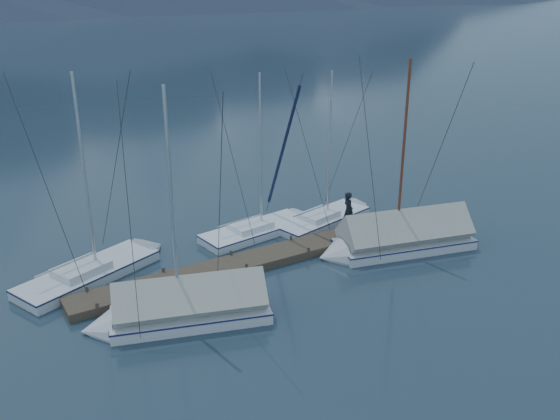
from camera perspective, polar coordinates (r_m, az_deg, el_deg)
The scene contains 9 objects.
ground at distance 24.08m, azimuth 2.48°, elevation -6.37°, with size 1000.00×1000.00×0.00m, color #152431.
dock at distance 25.54m, azimuth 0.00°, elevation -4.38°, with size 18.00×1.50×0.54m.
mooring_posts at distance 25.20m, azimuth -0.98°, elevation -4.14°, with size 15.12×1.52×0.35m.
sailboat_open_left at distance 25.42m, azimuth -16.37°, elevation -5.31°, with size 6.97×4.30×8.93m.
sailboat_open_mid at distance 28.24m, azimuth -1.09°, elevation -1.70°, with size 6.39×2.79×8.21m.
sailboat_open_right at distance 29.68m, azimuth 5.12°, elevation -0.61°, with size 6.35×3.11×8.09m.
sailboat_covered_near at distance 26.54m, azimuth 10.86°, elevation -2.91°, with size 7.40×3.74×9.22m.
sailboat_covered_far at distance 21.13m, azimuth -10.01°, elevation -9.58°, with size 6.74×3.73×9.06m.
person at distance 27.40m, azimuth 6.59°, elevation -0.08°, with size 0.66×0.43×1.82m, color black.
Camera 1 is at (-11.91, -17.70, 11.17)m, focal length 38.00 mm.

